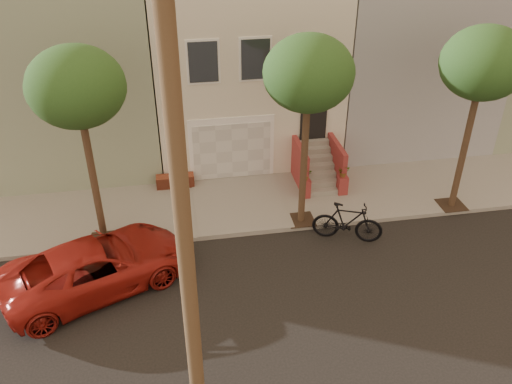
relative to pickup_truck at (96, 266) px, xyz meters
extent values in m
plane|color=black|center=(5.51, -1.84, -0.73)|extent=(90.00, 90.00, 0.00)
cube|color=gray|center=(5.51, 3.51, -0.66)|extent=(40.00, 3.70, 0.15)
cube|color=beige|center=(5.51, 9.36, 2.92)|extent=(7.00, 8.00, 7.00)
cube|color=gray|center=(-1.29, 9.36, 2.92)|extent=(6.50, 8.00, 7.00)
cube|color=gray|center=(12.31, 9.36, 2.92)|extent=(6.50, 8.00, 7.00)
cube|color=white|center=(4.61, 5.38, 0.67)|extent=(3.20, 0.12, 2.50)
cube|color=silver|center=(4.61, 5.32, 0.57)|extent=(2.90, 0.06, 2.20)
cube|color=gray|center=(4.61, 3.51, -0.57)|extent=(3.20, 3.70, 0.02)
cube|color=brown|center=(2.41, 5.06, -0.36)|extent=(1.40, 0.45, 0.44)
cube|color=black|center=(7.71, 5.33, 1.82)|extent=(1.00, 0.06, 2.00)
cube|color=#3F4751|center=(3.71, 5.33, 4.02)|extent=(1.00, 0.06, 1.40)
cube|color=white|center=(3.71, 5.35, 4.02)|extent=(1.15, 0.05, 1.55)
cube|color=#3F4751|center=(5.51, 5.33, 4.02)|extent=(1.00, 0.06, 1.40)
cube|color=white|center=(5.51, 5.35, 4.02)|extent=(1.15, 0.05, 1.55)
cube|color=#3F4751|center=(7.31, 5.33, 4.02)|extent=(1.00, 0.06, 1.40)
cube|color=white|center=(7.31, 5.35, 4.02)|extent=(1.15, 0.05, 1.55)
cube|color=gray|center=(7.71, 3.54, -0.48)|extent=(1.20, 0.28, 0.20)
cube|color=gray|center=(7.71, 3.82, -0.28)|extent=(1.20, 0.28, 0.20)
cube|color=gray|center=(7.71, 4.10, -0.08)|extent=(1.20, 0.28, 0.20)
cube|color=gray|center=(7.71, 4.38, 0.12)|extent=(1.20, 0.28, 0.20)
cube|color=gray|center=(7.71, 4.66, 0.32)|extent=(1.20, 0.28, 0.20)
cube|color=gray|center=(7.71, 4.94, 0.52)|extent=(1.20, 0.28, 0.20)
cube|color=gray|center=(7.71, 5.22, 0.72)|extent=(1.20, 0.28, 0.20)
cube|color=maroon|center=(7.01, 4.38, 0.22)|extent=(0.18, 1.96, 1.60)
cube|color=maroon|center=(8.41, 4.38, 0.22)|extent=(0.18, 1.96, 1.60)
cube|color=maroon|center=(7.01, 3.50, -0.23)|extent=(0.35, 0.35, 0.70)
imported|color=#20491A|center=(7.01, 3.50, 0.34)|extent=(0.40, 0.35, 0.45)
cube|color=maroon|center=(8.41, 3.50, -0.23)|extent=(0.35, 0.35, 0.70)
imported|color=#20491A|center=(8.41, 3.50, 0.34)|extent=(0.41, 0.35, 0.45)
cube|color=#2D2116|center=(0.01, 2.06, -0.58)|extent=(0.90, 0.90, 0.02)
cylinder|color=#3A261A|center=(0.01, 2.06, 1.52)|extent=(0.22, 0.22, 4.20)
ellipsoid|color=#20491A|center=(0.01, 2.06, 4.57)|extent=(2.70, 2.57, 2.29)
cube|color=#2D2116|center=(6.51, 2.06, -0.58)|extent=(0.90, 0.90, 0.02)
cylinder|color=#3A261A|center=(6.51, 2.06, 1.52)|extent=(0.22, 0.22, 4.20)
ellipsoid|color=#20491A|center=(6.51, 2.06, 4.57)|extent=(2.70, 2.57, 2.29)
cube|color=#2D2116|center=(12.01, 2.06, -0.58)|extent=(0.90, 0.90, 0.02)
cylinder|color=#3A261A|center=(12.01, 2.06, 1.52)|extent=(0.22, 0.22, 4.20)
ellipsoid|color=#20491A|center=(12.01, 2.06, 4.57)|extent=(2.70, 2.57, 2.29)
cylinder|color=#483721|center=(2.51, -5.04, 4.27)|extent=(0.30, 0.30, 10.00)
imported|color=maroon|center=(0.00, 0.00, 0.00)|extent=(5.80, 4.30, 1.46)
imported|color=black|center=(7.75, 0.95, -0.05)|extent=(2.33, 1.42, 1.35)
camera|label=1|loc=(2.48, -12.26, 9.63)|focal=37.07mm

